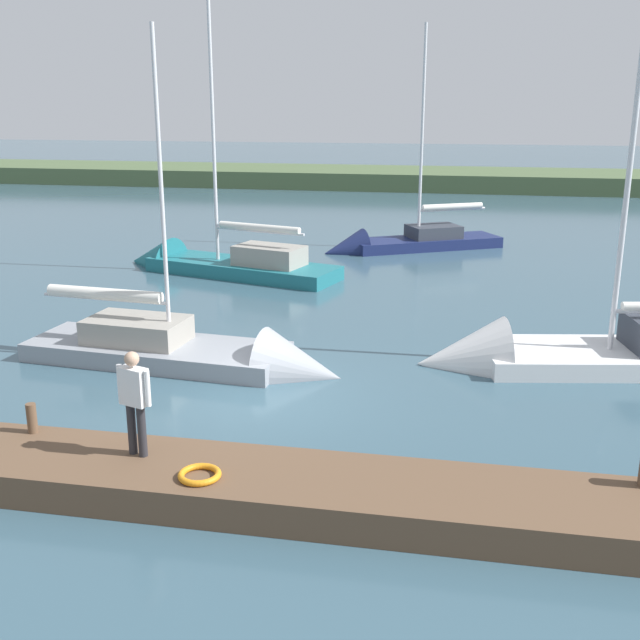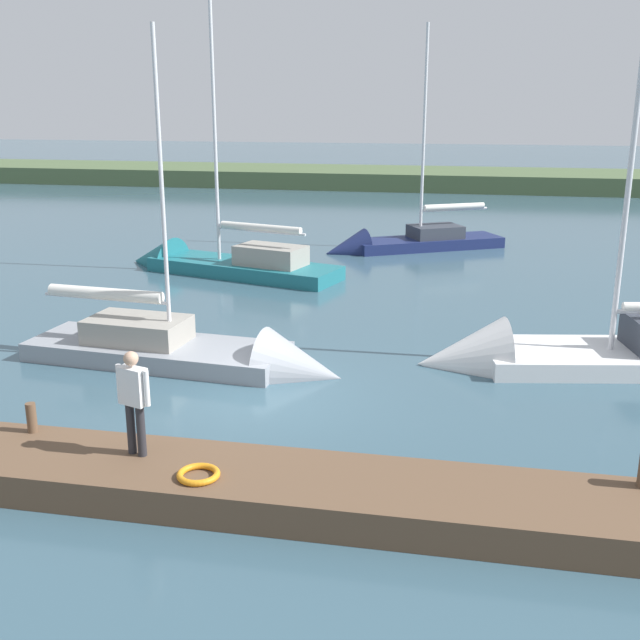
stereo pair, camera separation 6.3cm
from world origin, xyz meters
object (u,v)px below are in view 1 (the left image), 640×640
at_px(sailboat_far_right, 562,360).
at_px(sailboat_mid_channel, 399,246).
at_px(mooring_post_far, 32,418).
at_px(life_ring_buoy, 200,475).
at_px(person_on_dock, 134,396).
at_px(sailboat_far_left, 206,361).
at_px(sailboat_behind_pier, 212,267).

xyz_separation_m(sailboat_far_right, sailboat_mid_channel, (5.10, -13.86, 0.01)).
height_order(mooring_post_far, sailboat_mid_channel, sailboat_mid_channel).
distance_m(mooring_post_far, sailboat_mid_channel, 21.20).
xyz_separation_m(life_ring_buoy, sailboat_far_right, (-6.15, -7.88, -0.45)).
relative_size(mooring_post_far, person_on_dock, 0.30).
relative_size(sailboat_mid_channel, person_on_dock, 5.67).
relative_size(mooring_post_far, sailboat_far_right, 0.06).
xyz_separation_m(mooring_post_far, sailboat_far_left, (-1.25, -5.31, -0.70)).
bearing_deg(life_ring_buoy, person_on_dock, -24.56).
distance_m(life_ring_buoy, person_on_dock, 1.67).
bearing_deg(sailboat_far_right, mooring_post_far, 25.55).
relative_size(life_ring_buoy, sailboat_far_right, 0.08).
xyz_separation_m(mooring_post_far, sailboat_far_right, (-9.52, -6.86, -0.66)).
bearing_deg(mooring_post_far, sailboat_mid_channel, -102.05).
bearing_deg(sailboat_mid_channel, person_on_dock, 55.22).
distance_m(mooring_post_far, sailboat_far_right, 11.76).
xyz_separation_m(life_ring_buoy, sailboat_far_left, (2.12, -6.33, -0.49)).
bearing_deg(mooring_post_far, sailboat_far_left, -103.29).
height_order(sailboat_far_left, sailboat_far_right, sailboat_far_left).
bearing_deg(sailboat_mid_channel, life_ring_buoy, 58.62).
height_order(life_ring_buoy, sailboat_far_right, sailboat_far_right).
height_order(mooring_post_far, life_ring_buoy, mooring_post_far).
height_order(life_ring_buoy, sailboat_mid_channel, sailboat_mid_channel).
relative_size(sailboat_behind_pier, sailboat_far_left, 1.25).
bearing_deg(life_ring_buoy, sailboat_far_left, -71.50).
distance_m(sailboat_behind_pier, sailboat_mid_channel, 8.44).
distance_m(sailboat_far_left, sailboat_far_right, 8.41).
bearing_deg(life_ring_buoy, sailboat_far_right, -127.96).
bearing_deg(person_on_dock, sailboat_far_left, 27.04).
bearing_deg(mooring_post_far, life_ring_buoy, 163.18).
distance_m(life_ring_buoy, sailboat_far_left, 6.69).
bearing_deg(sailboat_far_left, sailboat_mid_channel, 83.45).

